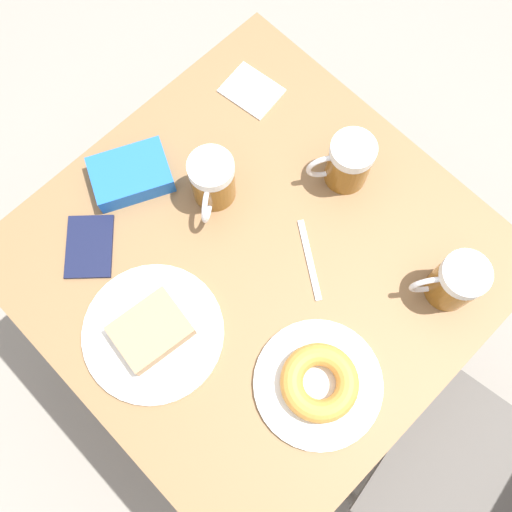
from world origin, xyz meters
name	(u,v)px	position (x,y,z in m)	size (l,w,h in m)	color
ground_plane	(256,329)	(0.00, 0.00, 0.00)	(8.00, 8.00, 0.00)	gray
table	(256,270)	(0.00, 0.00, 0.66)	(0.81, 0.82, 0.73)	olive
plate_with_cake	(152,332)	(0.23, -0.03, 0.75)	(0.26, 0.26, 0.05)	white
plate_with_donut	(319,383)	(0.09, 0.24, 0.75)	(0.23, 0.23, 0.05)	white
beer_mug_left	(212,181)	(-0.04, -0.16, 0.79)	(0.11, 0.10, 0.12)	#8C5619
beer_mug_center	(348,163)	(-0.25, 0.00, 0.79)	(0.12, 0.10, 0.12)	#8C5619
beer_mug_right	(455,282)	(-0.21, 0.29, 0.79)	(0.11, 0.10, 0.12)	#8C5619
napkin_folded	(252,91)	(-0.25, -0.27, 0.74)	(0.11, 0.13, 0.00)	white
fork	(309,260)	(-0.07, 0.07, 0.74)	(0.10, 0.14, 0.00)	silver
passport_near_edge	(89,246)	(0.21, -0.24, 0.74)	(0.15, 0.15, 0.01)	#141938
blue_pouch	(131,175)	(0.06, -0.29, 0.76)	(0.18, 0.16, 0.04)	blue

